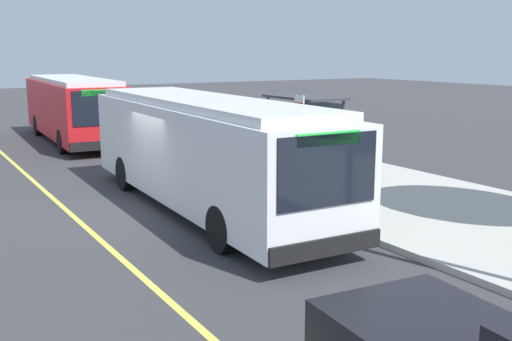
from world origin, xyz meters
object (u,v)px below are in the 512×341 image
at_px(waiting_bench, 305,154).
at_px(pedestrian_commuter, 213,138).
at_px(transit_bus_second, 73,107).
at_px(transit_bus_main, 204,149).
at_px(route_sign_post, 299,130).

height_order(waiting_bench, pedestrian_commuter, pedestrian_commuter).
distance_m(transit_bus_second, pedestrian_commuter, 9.65).
xyz_separation_m(waiting_bench, pedestrian_commuter, (-2.00, -2.55, 0.48)).
height_order(transit_bus_main, waiting_bench, transit_bus_main).
xyz_separation_m(waiting_bench, route_sign_post, (3.09, -2.42, 1.32)).
xyz_separation_m(transit_bus_main, waiting_bench, (-2.82, 5.25, -0.98)).
bearing_deg(waiting_bench, route_sign_post, -38.08).
relative_size(transit_bus_second, route_sign_post, 3.75).
height_order(transit_bus_main, pedestrian_commuter, transit_bus_main).
distance_m(transit_bus_main, pedestrian_commuter, 5.55).
height_order(transit_bus_second, pedestrian_commuter, transit_bus_second).
bearing_deg(pedestrian_commuter, waiting_bench, 51.84).
bearing_deg(route_sign_post, transit_bus_second, -169.82).
height_order(transit_bus_main, transit_bus_second, same).
xyz_separation_m(transit_bus_main, route_sign_post, (0.27, 2.83, 0.34)).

